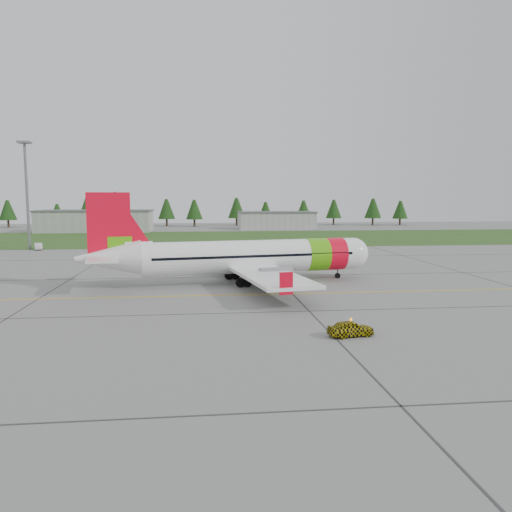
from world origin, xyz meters
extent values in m
plane|color=gray|center=(0.00, 0.00, 0.00)|extent=(320.00, 320.00, 0.00)
cylinder|color=white|center=(6.74, 15.46, 3.03)|extent=(25.66, 8.08, 3.81)
sphere|color=white|center=(19.24, 17.62, 3.03)|extent=(3.81, 3.81, 3.81)
cone|color=white|center=(-9.13, 12.71, 3.37)|extent=(7.38, 4.92, 3.81)
cube|color=black|center=(19.53, 17.67, 3.37)|extent=(1.97, 2.77, 0.55)
cylinder|color=#5ABC0E|center=(14.43, 16.79, 3.03)|extent=(3.16, 4.26, 3.89)
cylinder|color=red|center=(16.74, 17.19, 3.03)|extent=(2.78, 4.20, 3.89)
cube|color=white|center=(6.26, 15.38, 1.95)|extent=(10.62, 31.69, 0.35)
cube|color=red|center=(2.65, 30.50, 2.49)|extent=(1.18, 0.37, 1.95)
cube|color=red|center=(7.94, -0.08, 2.49)|extent=(1.18, 0.37, 1.95)
cylinder|color=gray|center=(6.78, 20.92, 1.42)|extent=(3.81, 2.62, 2.05)
cylinder|color=gray|center=(8.62, 10.34, 1.42)|extent=(3.81, 2.62, 2.05)
cube|color=red|center=(-8.94, 12.75, 6.64)|extent=(4.48, 1.11, 7.42)
cube|color=#5ABC0E|center=(-7.88, 12.93, 4.49)|extent=(2.57, 0.84, 2.34)
cube|color=white|center=(-9.61, 12.63, 3.61)|extent=(4.99, 11.59, 0.21)
cylinder|color=slate|center=(17.32, 17.29, 0.68)|extent=(0.18, 0.18, 1.37)
cylinder|color=black|center=(17.32, 17.29, 0.33)|extent=(0.70, 0.38, 0.66)
cylinder|color=slate|center=(4.83, 17.90, 0.93)|extent=(0.21, 0.21, 1.85)
cylinder|color=black|center=(4.44, 17.84, 0.51)|extent=(1.08, 0.61, 1.02)
cylinder|color=slate|center=(5.76, 12.52, 0.93)|extent=(0.21, 0.21, 1.85)
cylinder|color=black|center=(5.38, 12.45, 0.51)|extent=(1.08, 0.61, 1.02)
imported|color=#D1BC0B|center=(11.20, -8.07, 1.65)|extent=(1.34, 1.51, 3.31)
imported|color=silver|center=(-30.07, 56.97, 1.95)|extent=(1.70, 1.65, 3.90)
cube|color=#30561E|center=(0.00, 82.00, 0.01)|extent=(320.00, 50.00, 0.03)
cube|color=gold|center=(0.00, 8.00, 0.01)|extent=(120.00, 0.25, 0.02)
cube|color=#A8A8A3|center=(-30.00, 110.00, 3.00)|extent=(32.00, 14.00, 6.00)
cube|color=#A8A8A3|center=(25.00, 118.00, 2.60)|extent=(24.00, 12.00, 5.20)
cylinder|color=slate|center=(-32.00, 58.00, 10.00)|extent=(0.50, 0.50, 20.00)
camera|label=1|loc=(0.77, -41.50, 9.67)|focal=35.00mm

